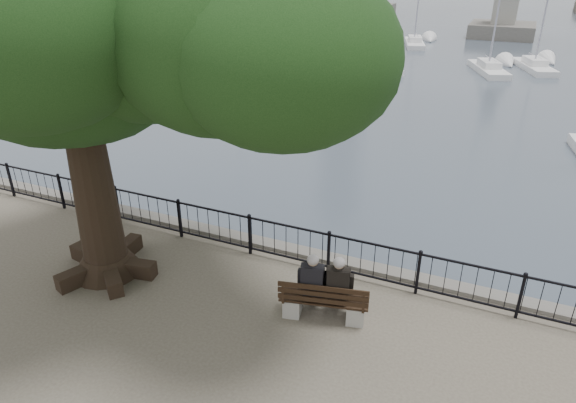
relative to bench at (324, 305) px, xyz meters
The scene contains 12 objects.
harbor 2.68m from the bench, 125.38° to the left, with size 260.00×260.00×1.20m.
railing 2.17m from the bench, 133.09° to the left, with size 22.06×0.06×1.00m.
bench is the anchor object (origin of this frame).
person_left 0.43m from the bench, 169.30° to the left, with size 0.52×0.78×1.47m.
person_right 0.45m from the bench, 33.45° to the left, with size 0.52×0.78×1.47m.
tree 6.80m from the bench, behind, with size 10.40×7.26×8.49m.
lion_monument 49.02m from the bench, 89.39° to the left, with size 6.00×6.00×8.84m.
sailboat_b 25.40m from the bench, 103.57° to the left, with size 3.33×6.09×12.42m.
sailboat_e 30.14m from the bench, 122.11° to the left, with size 2.67×5.88×11.86m.
sailboat_f 31.02m from the bench, 88.58° to the left, with size 3.34×5.59×10.85m.
sailboat_g 33.48m from the bench, 83.71° to the left, with size 3.28×5.64×10.80m.
sailboat_h 40.78m from the bench, 98.81° to the left, with size 2.83×5.57×11.77m.
Camera 1 is at (4.17, -6.87, 6.60)m, focal length 32.00 mm.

